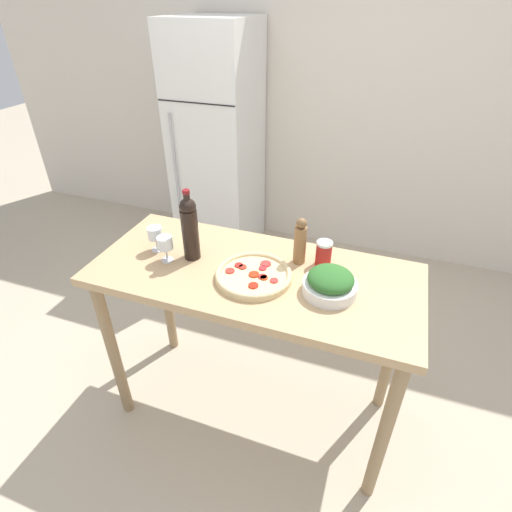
{
  "coord_description": "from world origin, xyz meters",
  "views": [
    {
      "loc": [
        0.49,
        -1.32,
        1.95
      ],
      "look_at": [
        0.0,
        0.03,
        0.99
      ],
      "focal_mm": 28.0,
      "sensor_mm": 36.0,
      "label": 1
    }
  ],
  "objects_px": {
    "wine_glass_near": "(165,244)",
    "wine_bottle": "(190,227)",
    "salt_canister": "(324,254)",
    "wine_glass_far": "(155,234)",
    "pepper_mill": "(300,242)",
    "homemade_pizza": "(254,275)",
    "refrigerator": "(218,146)",
    "salad_bowl": "(330,283)"
  },
  "relations": [
    {
      "from": "wine_glass_near",
      "to": "wine_bottle",
      "type": "bearing_deg",
      "value": 33.31
    },
    {
      "from": "salt_canister",
      "to": "wine_glass_far",
      "type": "bearing_deg",
      "value": -169.28
    },
    {
      "from": "pepper_mill",
      "to": "homemade_pizza",
      "type": "bearing_deg",
      "value": -128.93
    },
    {
      "from": "wine_glass_near",
      "to": "pepper_mill",
      "type": "height_order",
      "value": "pepper_mill"
    },
    {
      "from": "wine_glass_far",
      "to": "refrigerator",
      "type": "bearing_deg",
      "value": 104.32
    },
    {
      "from": "wine_bottle",
      "to": "salt_canister",
      "type": "xyz_separation_m",
      "value": [
        0.57,
        0.14,
        -0.1
      ]
    },
    {
      "from": "salad_bowl",
      "to": "salt_canister",
      "type": "distance_m",
      "value": 0.2
    },
    {
      "from": "refrigerator",
      "to": "wine_bottle",
      "type": "bearing_deg",
      "value": -69.51
    },
    {
      "from": "wine_glass_near",
      "to": "homemade_pizza",
      "type": "relative_size",
      "value": 0.37
    },
    {
      "from": "wine_glass_far",
      "to": "homemade_pizza",
      "type": "distance_m",
      "value": 0.51
    },
    {
      "from": "wine_glass_far",
      "to": "pepper_mill",
      "type": "height_order",
      "value": "pepper_mill"
    },
    {
      "from": "homemade_pizza",
      "to": "wine_bottle",
      "type": "bearing_deg",
      "value": 169.72
    },
    {
      "from": "wine_glass_near",
      "to": "homemade_pizza",
      "type": "distance_m",
      "value": 0.42
    },
    {
      "from": "salad_bowl",
      "to": "homemade_pizza",
      "type": "relative_size",
      "value": 0.67
    },
    {
      "from": "salad_bowl",
      "to": "homemade_pizza",
      "type": "distance_m",
      "value": 0.32
    },
    {
      "from": "wine_glass_near",
      "to": "salad_bowl",
      "type": "height_order",
      "value": "wine_glass_near"
    },
    {
      "from": "refrigerator",
      "to": "wine_glass_far",
      "type": "bearing_deg",
      "value": -75.68
    },
    {
      "from": "homemade_pizza",
      "to": "salt_canister",
      "type": "distance_m",
      "value": 0.33
    },
    {
      "from": "refrigerator",
      "to": "salt_canister",
      "type": "height_order",
      "value": "refrigerator"
    },
    {
      "from": "refrigerator",
      "to": "salad_bowl",
      "type": "height_order",
      "value": "refrigerator"
    },
    {
      "from": "refrigerator",
      "to": "homemade_pizza",
      "type": "height_order",
      "value": "refrigerator"
    },
    {
      "from": "wine_glass_near",
      "to": "salt_canister",
      "type": "bearing_deg",
      "value": 16.89
    },
    {
      "from": "salt_canister",
      "to": "homemade_pizza",
      "type": "bearing_deg",
      "value": -142.12
    },
    {
      "from": "refrigerator",
      "to": "wine_glass_near",
      "type": "relative_size",
      "value": 15.02
    },
    {
      "from": "refrigerator",
      "to": "wine_glass_near",
      "type": "distance_m",
      "value": 1.69
    },
    {
      "from": "refrigerator",
      "to": "salt_canister",
      "type": "distance_m",
      "value": 1.83
    },
    {
      "from": "homemade_pizza",
      "to": "salt_canister",
      "type": "bearing_deg",
      "value": 37.88
    },
    {
      "from": "pepper_mill",
      "to": "salad_bowl",
      "type": "bearing_deg",
      "value": -45.43
    },
    {
      "from": "pepper_mill",
      "to": "wine_glass_near",
      "type": "bearing_deg",
      "value": -161.39
    },
    {
      "from": "salad_bowl",
      "to": "salt_canister",
      "type": "bearing_deg",
      "value": 109.43
    },
    {
      "from": "refrigerator",
      "to": "salad_bowl",
      "type": "distance_m",
      "value": 2.02
    },
    {
      "from": "salad_bowl",
      "to": "salt_canister",
      "type": "relative_size",
      "value": 1.85
    },
    {
      "from": "wine_glass_near",
      "to": "salt_canister",
      "type": "height_order",
      "value": "wine_glass_near"
    },
    {
      "from": "wine_glass_far",
      "to": "salad_bowl",
      "type": "bearing_deg",
      "value": -3.08
    },
    {
      "from": "pepper_mill",
      "to": "homemade_pizza",
      "type": "xyz_separation_m",
      "value": [
        -0.15,
        -0.18,
        -0.09
      ]
    },
    {
      "from": "refrigerator",
      "to": "salad_bowl",
      "type": "bearing_deg",
      "value": -52.73
    },
    {
      "from": "refrigerator",
      "to": "homemade_pizza",
      "type": "distance_m",
      "value": 1.85
    },
    {
      "from": "refrigerator",
      "to": "wine_glass_far",
      "type": "xyz_separation_m",
      "value": [
        0.4,
        -1.56,
        0.11
      ]
    },
    {
      "from": "wine_glass_near",
      "to": "salt_canister",
      "type": "distance_m",
      "value": 0.7
    },
    {
      "from": "pepper_mill",
      "to": "salad_bowl",
      "type": "height_order",
      "value": "pepper_mill"
    },
    {
      "from": "refrigerator",
      "to": "pepper_mill",
      "type": "bearing_deg",
      "value": -53.73
    },
    {
      "from": "salad_bowl",
      "to": "homemade_pizza",
      "type": "bearing_deg",
      "value": -178.14
    }
  ]
}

